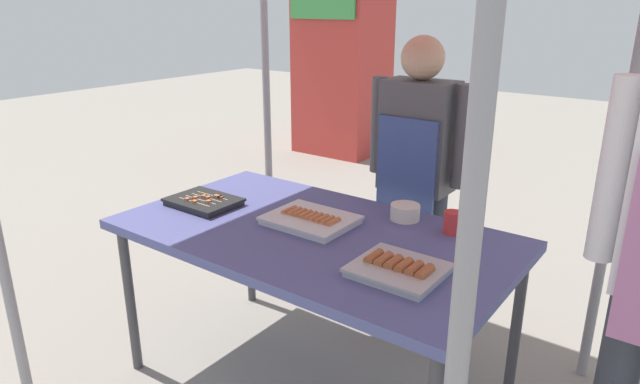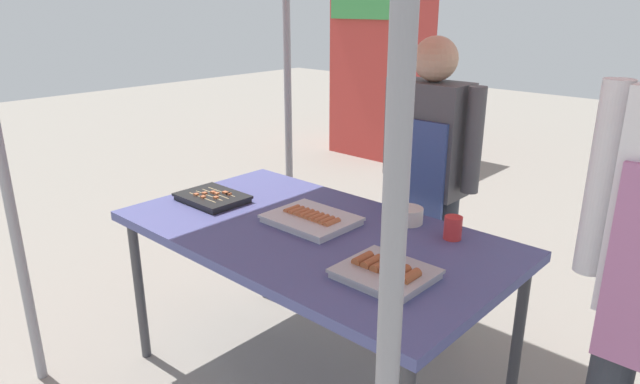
% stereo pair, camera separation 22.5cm
% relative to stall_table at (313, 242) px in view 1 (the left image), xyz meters
% --- Properties ---
extents(ground_plane, '(18.00, 18.00, 0.00)m').
position_rel_stall_table_xyz_m(ground_plane, '(0.00, 0.00, -0.70)').
color(ground_plane, gray).
extents(stall_table, '(1.60, 0.90, 0.75)m').
position_rel_stall_table_xyz_m(stall_table, '(0.00, 0.00, 0.00)').
color(stall_table, '#4C518C').
rests_on(stall_table, ground).
extents(tray_grilled_sausages, '(0.30, 0.27, 0.06)m').
position_rel_stall_table_xyz_m(tray_grilled_sausages, '(0.47, -0.14, 0.07)').
color(tray_grilled_sausages, '#ADADB2').
rests_on(tray_grilled_sausages, stall_table).
extents(tray_meat_skewers, '(0.31, 0.23, 0.04)m').
position_rel_stall_table_xyz_m(tray_meat_skewers, '(-0.58, -0.06, 0.07)').
color(tray_meat_skewers, black).
rests_on(tray_meat_skewers, stall_table).
extents(tray_pork_links, '(0.35, 0.28, 0.05)m').
position_rel_stall_table_xyz_m(tray_pork_links, '(-0.05, 0.05, 0.07)').
color(tray_pork_links, silver).
rests_on(tray_pork_links, stall_table).
extents(condiment_bowl, '(0.13, 0.13, 0.07)m').
position_rel_stall_table_xyz_m(condiment_bowl, '(0.24, 0.33, 0.09)').
color(condiment_bowl, silver).
rests_on(condiment_bowl, stall_table).
extents(drink_cup_near_edge, '(0.07, 0.07, 0.09)m').
position_rel_stall_table_xyz_m(drink_cup_near_edge, '(0.47, 0.31, 0.10)').
color(drink_cup_near_edge, red).
rests_on(drink_cup_near_edge, stall_table).
extents(vendor_woman, '(0.52, 0.22, 1.49)m').
position_rel_stall_table_xyz_m(vendor_woman, '(0.09, 0.72, 0.17)').
color(vendor_woman, '#333842').
rests_on(vendor_woman, ground).
extents(neighbor_stall_left, '(0.89, 0.76, 2.05)m').
position_rel_stall_table_xyz_m(neighbor_stall_left, '(-2.26, 3.51, 0.33)').
color(neighbor_stall_left, '#BF3833').
rests_on(neighbor_stall_left, ground).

